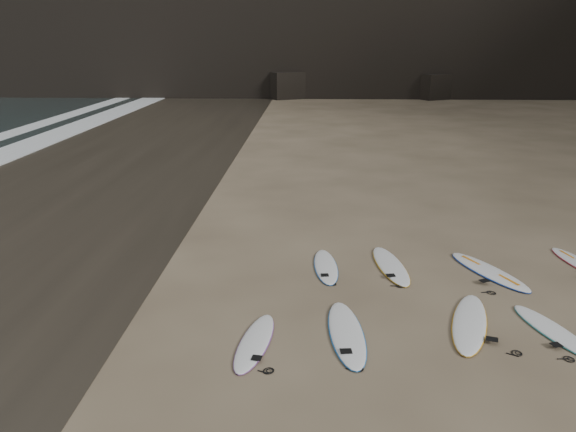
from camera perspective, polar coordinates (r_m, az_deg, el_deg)
name	(u,v)px	position (r m, az deg, el deg)	size (l,w,h in m)	color
ground	(476,325)	(12.13, 18.56, -10.42)	(240.00, 240.00, 0.00)	#897559
wet_sand	(57,190)	(23.09, -22.41, 2.45)	(12.00, 200.00, 0.01)	#383026
surfboard_0	(255,342)	(10.89, -3.39, -12.62)	(0.53, 2.22, 0.08)	white
surfboard_1	(347,333)	(11.20, 5.96, -11.71)	(0.64, 2.65, 0.10)	white
surfboard_2	(470,322)	(12.07, 17.97, -10.24)	(0.65, 2.70, 0.10)	white
surfboard_3	(553,330)	(12.39, 25.34, -10.45)	(0.55, 2.27, 0.08)	white
surfboard_5	(326,266)	(14.21, 3.86, -5.09)	(0.55, 2.29, 0.08)	white
surfboard_6	(391,265)	(14.45, 10.38, -4.93)	(0.62, 2.60, 0.09)	white
surfboard_7	(489,271)	(14.72, 19.74, -5.28)	(0.64, 2.68, 0.10)	white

